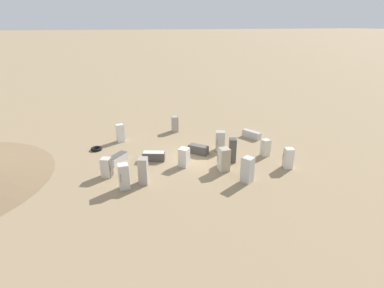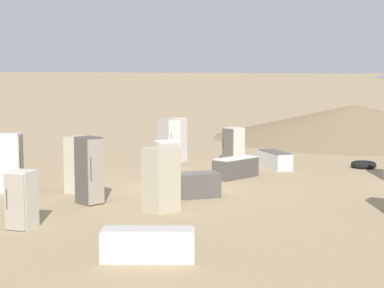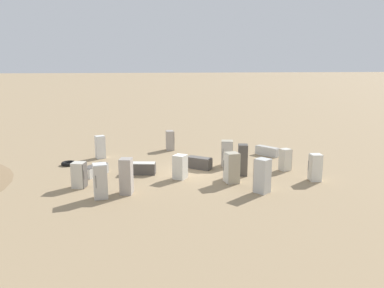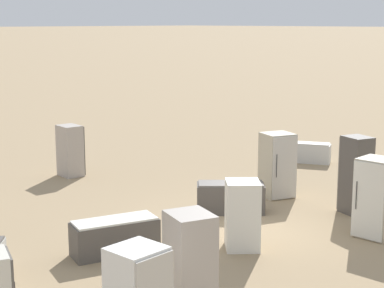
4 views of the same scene
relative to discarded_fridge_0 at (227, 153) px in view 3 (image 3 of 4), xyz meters
name	(u,v)px [view 3 (image 3 of 4)]	position (x,y,z in m)	size (l,w,h in m)	color
ground_plane	(190,173)	(2.88, 0.85, -0.88)	(1000.00, 1000.00, 0.00)	#9E8460
discarded_fridge_0	(227,153)	(0.00, 0.00, 0.00)	(0.99, 1.01, 1.76)	#B2A88E
discarded_fridge_1	(262,176)	(0.25, 5.68, 0.05)	(0.93, 0.95, 1.85)	silver
discarded_fridge_2	(267,151)	(-4.12, -2.07, -0.54)	(1.36, 1.95, 0.68)	silver
discarded_fridge_3	(95,170)	(8.67, -0.19, -0.55)	(1.67, 1.72, 0.66)	silver
discarded_fridge_4	(100,147)	(8.11, -4.80, -0.04)	(0.76, 0.75, 1.67)	white
discarded_fridge_5	(199,163)	(2.01, 0.07, -0.50)	(1.64, 1.65, 0.76)	#4C4742
discarded_fridge_6	(79,175)	(9.60, 2.01, -0.16)	(0.90, 0.87, 1.44)	beige
discarded_fridge_7	(232,168)	(1.14, 3.57, 0.01)	(0.79, 0.79, 1.78)	#B2A88E
discarded_fridge_8	(180,167)	(3.78, 1.95, -0.15)	(1.01, 1.01, 1.46)	silver
discarded_fridge_9	(243,160)	(-0.12, 2.32, 0.09)	(0.75, 0.85, 1.95)	#4C4742
discarded_fridge_10	(126,176)	(7.20, 3.78, 0.07)	(0.82, 0.90, 1.91)	#A89E93
discarded_fridge_11	(100,181)	(8.56, 4.17, 0.03)	(0.69, 0.72, 1.82)	white
discarded_fridge_12	(141,168)	(5.87, 0.30, -0.51)	(1.89, 1.19, 0.74)	#4C4742
discarded_fridge_13	(170,140)	(2.55, -6.03, -0.09)	(0.69, 0.80, 1.58)	#A89E93
discarded_fridge_14	(285,160)	(-3.24, 2.06, -0.17)	(0.75, 0.67, 1.43)	beige
discarded_fridge_15	(315,167)	(-3.72, 4.61, -0.08)	(0.78, 0.76, 1.61)	silver
scrap_tire	(69,163)	(10.33, -3.28, -0.75)	(0.98, 0.98, 0.25)	black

